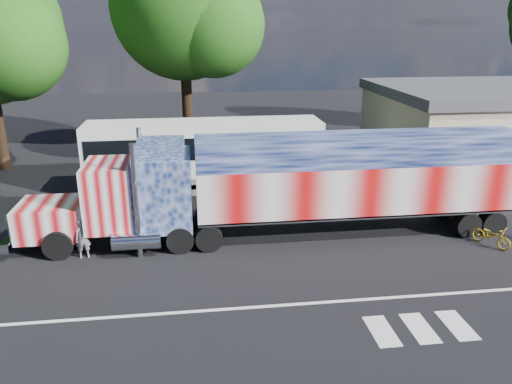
{
  "coord_description": "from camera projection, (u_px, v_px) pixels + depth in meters",
  "views": [
    {
      "loc": [
        -2.6,
        -17.02,
        8.8
      ],
      "look_at": [
        0.0,
        3.0,
        1.9
      ],
      "focal_mm": 35.0,
      "sensor_mm": 36.0,
      "label": 1
    }
  ],
  "objects": [
    {
      "name": "ground",
      "position": [
        266.0,
        264.0,
        19.13
      ],
      "size": [
        100.0,
        100.0,
        0.0
      ],
      "primitive_type": "plane",
      "color": "black"
    },
    {
      "name": "lane_markings",
      "position": [
        337.0,
        315.0,
        15.8
      ],
      "size": [
        30.0,
        2.67,
        0.01
      ],
      "color": "silver",
      "rests_on": "ground"
    },
    {
      "name": "semi_truck",
      "position": [
        300.0,
        183.0,
        21.05
      ],
      "size": [
        21.6,
        3.41,
        4.6
      ],
      "color": "black",
      "rests_on": "ground"
    },
    {
      "name": "coach_bus",
      "position": [
        205.0,
        154.0,
        27.38
      ],
      "size": [
        12.75,
        2.97,
        3.71
      ],
      "color": "white",
      "rests_on": "ground"
    },
    {
      "name": "woman",
      "position": [
        83.0,
        238.0,
        19.43
      ],
      "size": [
        0.66,
        0.51,
        1.6
      ],
      "primitive_type": "imported",
      "rotation": [
        0.0,
        0.0,
        0.24
      ],
      "color": "slate",
      "rests_on": "ground"
    },
    {
      "name": "bicycle",
      "position": [
        491.0,
        236.0,
        20.56
      ],
      "size": [
        1.32,
        1.76,
        0.88
      ],
      "primitive_type": "imported",
      "rotation": [
        0.0,
        0.0,
        0.5
      ],
      "color": "gold",
      "rests_on": "ground"
    },
    {
      "name": "tree_n_mid",
      "position": [
        185.0,
        8.0,
        31.75
      ],
      "size": [
        9.69,
        9.23,
        14.32
      ],
      "color": "black",
      "rests_on": "ground"
    }
  ]
}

